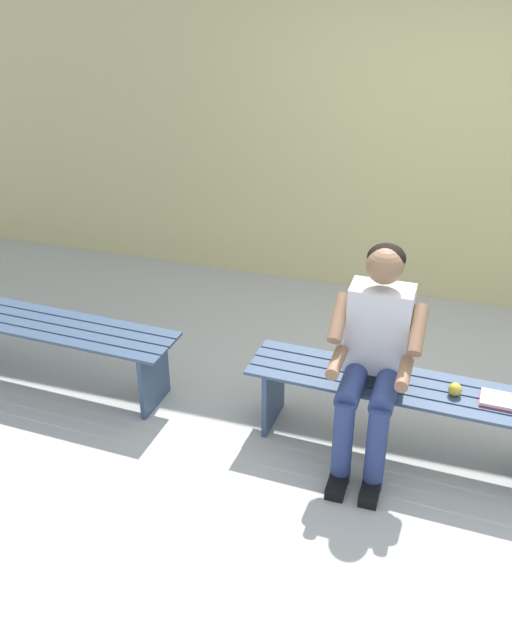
{
  "coord_description": "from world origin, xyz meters",
  "views": [
    {
      "loc": [
        -0.21,
        3.31,
        2.66
      ],
      "look_at": [
        0.81,
        0.15,
        0.81
      ],
      "focal_mm": 38.89,
      "sensor_mm": 36.0,
      "label": 1
    }
  ],
  "objects": [
    {
      "name": "apple",
      "position": [
        -0.29,
        0.02,
        0.5
      ],
      "size": [
        0.07,
        0.07,
        0.07
      ],
      "primitive_type": "sphere",
      "color": "gold",
      "rests_on": "bench_near"
    },
    {
      "name": "person_seated",
      "position": [
        0.15,
        0.1,
        0.7
      ],
      "size": [
        0.5,
        0.69,
        1.27
      ],
      "color": "silver",
      "rests_on": "ground"
    },
    {
      "name": "brick_wall",
      "position": [
        0.5,
        -2.17,
        1.5
      ],
      "size": [
        9.5,
        0.24,
        2.99
      ],
      "primitive_type": "cube",
      "color": "#D1C684",
      "rests_on": "ground"
    },
    {
      "name": "bench_far",
      "position": [
        2.3,
        0.0,
        0.35
      ],
      "size": [
        1.82,
        0.47,
        0.46
      ],
      "rotation": [
        0.0,
        0.0,
        -0.04
      ],
      "color": "#384C6B",
      "rests_on": "ground"
    },
    {
      "name": "ground_plane",
      "position": [
        1.15,
        1.0,
        -0.02
      ],
      "size": [
        10.0,
        7.0,
        0.04
      ],
      "primitive_type": "cube",
      "color": "#B2B2AD"
    },
    {
      "name": "bench_near",
      "position": [
        0.0,
        0.0,
        0.35
      ],
      "size": [
        1.76,
        0.46,
        0.46
      ],
      "rotation": [
        0.0,
        0.0,
        -0.04
      ],
      "color": "#384C6B",
      "rests_on": "ground"
    }
  ]
}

